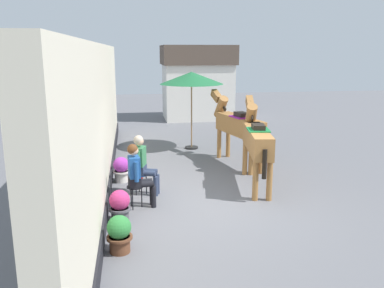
{
  "coord_description": "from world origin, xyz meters",
  "views": [
    {
      "loc": [
        -1.85,
        -8.31,
        3.26
      ],
      "look_at": [
        -0.4,
        1.2,
        1.05
      ],
      "focal_mm": 38.18,
      "sensor_mm": 36.0,
      "label": 1
    }
  ],
  "objects": [
    {
      "name": "ground_plane",
      "position": [
        0.0,
        3.0,
        0.0
      ],
      "size": [
        40.0,
        40.0,
        0.0
      ],
      "primitive_type": "plane",
      "color": "slate"
    },
    {
      "name": "pub_facade_wall",
      "position": [
        -2.55,
        1.5,
        1.54
      ],
      "size": [
        0.34,
        14.0,
        3.4
      ],
      "color": "beige",
      "rests_on": "ground_plane"
    },
    {
      "name": "distant_cottage",
      "position": [
        1.4,
        11.29,
        1.8
      ],
      "size": [
        3.4,
        2.6,
        3.5
      ],
      "color": "silver",
      "rests_on": "ground_plane"
    },
    {
      "name": "seated_visitor_near",
      "position": [
        -1.75,
        -0.07,
        0.78
      ],
      "size": [
        0.61,
        0.49,
        1.39
      ],
      "color": "black",
      "rests_on": "ground_plane"
    },
    {
      "name": "seated_visitor_far",
      "position": [
        -1.61,
        0.76,
        0.78
      ],
      "size": [
        0.61,
        0.48,
        1.39
      ],
      "color": "#194C99",
      "rests_on": "ground_plane"
    },
    {
      "name": "saddled_horse_near",
      "position": [
        1.16,
        1.03,
        1.16
      ],
      "size": [
        0.79,
        2.98,
        2.06
      ],
      "color": "#9E6B38",
      "rests_on": "ground_plane"
    },
    {
      "name": "saddled_horse_far",
      "position": [
        1.19,
        2.94,
        1.16
      ],
      "size": [
        0.98,
        2.94,
        2.06
      ],
      "color": "#9E6B38",
      "rests_on": "ground_plane"
    },
    {
      "name": "flower_planter_nearest",
      "position": [
        -2.1,
        -2.01,
        0.33
      ],
      "size": [
        0.43,
        0.43,
        0.64
      ],
      "color": "brown",
      "rests_on": "ground_plane"
    },
    {
      "name": "flower_planter_inner_near",
      "position": [
        -2.11,
        -0.75,
        0.33
      ],
      "size": [
        0.43,
        0.43,
        0.64
      ],
      "color": "#4C4C51",
      "rests_on": "ground_plane"
    },
    {
      "name": "flower_planter_farthest",
      "position": [
        -2.13,
        1.76,
        0.33
      ],
      "size": [
        0.43,
        0.43,
        0.64
      ],
      "color": "beige",
      "rests_on": "ground_plane"
    },
    {
      "name": "cafe_parasol",
      "position": [
        0.17,
        5.06,
        2.36
      ],
      "size": [
        2.1,
        2.1,
        2.58
      ],
      "color": "black",
      "rests_on": "ground_plane"
    },
    {
      "name": "satchel_bag",
      "position": [
        -1.65,
        1.76,
        0.1
      ],
      "size": [
        0.14,
        0.29,
        0.2
      ],
      "primitive_type": "cube",
      "rotation": [
        0.0,
        0.0,
        4.63
      ],
      "color": "maroon",
      "rests_on": "ground_plane"
    }
  ]
}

